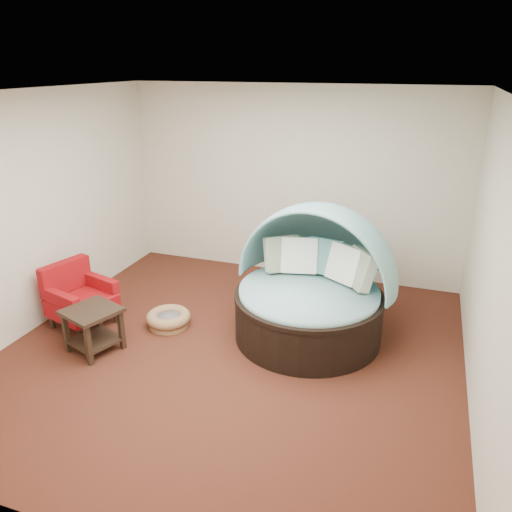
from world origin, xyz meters
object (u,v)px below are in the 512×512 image
(red_armchair, at_px, (79,297))
(pet_basket, at_px, (169,319))
(side_table, at_px, (93,324))
(canopy_daybed, at_px, (313,277))

(red_armchair, bearing_deg, pet_basket, 31.60)
(red_armchair, height_order, side_table, red_armchair)
(canopy_daybed, bearing_deg, red_armchair, -155.76)
(canopy_daybed, distance_m, side_table, 2.55)
(red_armchair, xyz_separation_m, side_table, (0.54, -0.46, -0.03))
(red_armchair, relative_size, side_table, 1.21)
(side_table, bearing_deg, canopy_daybed, 27.94)
(canopy_daybed, relative_size, side_table, 2.99)
(pet_basket, xyz_separation_m, red_armchair, (-1.06, -0.31, 0.27))
(pet_basket, xyz_separation_m, side_table, (-0.52, -0.77, 0.23))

